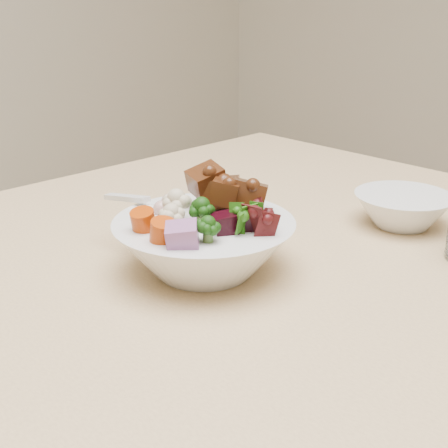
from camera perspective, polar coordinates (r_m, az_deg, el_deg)
name	(u,v)px	position (r m, az deg, el deg)	size (l,w,h in m)	color
food_bowl	(206,243)	(0.71, -1.66, -1.71)	(0.21, 0.21, 0.11)	silver
soup_spoon	(147,208)	(0.75, -7.02, 1.49)	(0.11, 0.03, 0.02)	silver
side_bowl	(403,210)	(0.88, 16.01, 1.24)	(0.13, 0.13, 0.04)	silver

